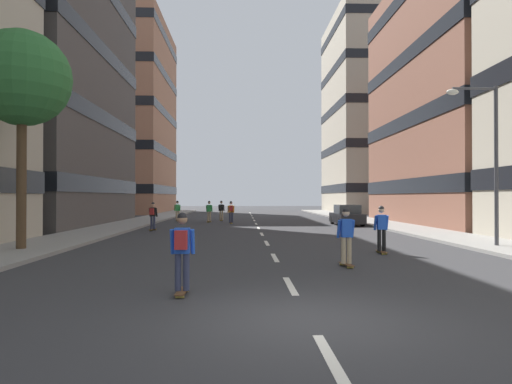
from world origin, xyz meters
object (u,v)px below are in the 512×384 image
(skater_1, at_px, (231,211))
(streetlamp_right, at_px, (487,147))
(skater_0, at_px, (221,210))
(street_tree_near, at_px, (22,79))
(skater_2, at_px, (381,227))
(parked_car_near, at_px, (347,216))
(skater_5, at_px, (177,210))
(skater_7, at_px, (209,210))
(skater_6, at_px, (153,214))
(skater_4, at_px, (182,248))
(skater_3, at_px, (346,234))

(skater_1, bearing_deg, streetlamp_right, -58.46)
(skater_0, bearing_deg, street_tree_near, -106.39)
(skater_2, bearing_deg, parked_car_near, 81.12)
(skater_5, bearing_deg, skater_2, -65.16)
(skater_5, height_order, skater_7, same)
(skater_1, distance_m, skater_6, 8.55)
(street_tree_near, bearing_deg, skater_5, 82.84)
(streetlamp_right, xyz_separation_m, skater_4, (-11.32, -8.42, -3.12))
(parked_car_near, bearing_deg, street_tree_near, -135.40)
(skater_0, distance_m, skater_1, 4.53)
(skater_4, xyz_separation_m, skater_5, (-4.32, 30.35, -0.03))
(street_tree_near, xyz_separation_m, skater_1, (7.61, 18.21, -5.61))
(street_tree_near, xyz_separation_m, skater_5, (2.82, 22.47, -5.64))
(parked_car_near, height_order, street_tree_near, street_tree_near)
(streetlamp_right, distance_m, skater_5, 27.11)
(skater_2, height_order, skater_7, same)
(street_tree_near, xyz_separation_m, skater_0, (6.66, 22.64, -5.64))
(streetlamp_right, height_order, skater_6, streetlamp_right)
(skater_5, bearing_deg, skater_0, 2.55)
(parked_car_near, relative_size, skater_4, 2.47)
(skater_4, distance_m, skater_5, 30.65)
(skater_0, bearing_deg, skater_3, -79.53)
(streetlamp_right, bearing_deg, skater_4, -143.34)
(skater_3, relative_size, skater_5, 1.00)
(skater_1, bearing_deg, skater_5, 138.32)
(skater_4, bearing_deg, skater_3, 40.83)
(streetlamp_right, distance_m, skater_2, 5.93)
(skater_2, bearing_deg, streetlamp_right, 16.59)
(skater_6, height_order, skater_7, same)
(skater_2, bearing_deg, skater_5, 114.84)
(skater_7, bearing_deg, parked_car_near, -21.98)
(skater_1, xyz_separation_m, skater_7, (-1.86, 2.11, -0.03))
(skater_5, bearing_deg, streetlamp_right, -54.52)
(parked_car_near, height_order, streetlamp_right, streetlamp_right)
(skater_1, xyz_separation_m, skater_2, (6.03, -19.10, -0.03))
(parked_car_near, xyz_separation_m, skater_4, (-9.15, -23.94, 0.32))
(skater_4, relative_size, skater_5, 1.00)
(parked_car_near, relative_size, skater_5, 2.47)
(street_tree_near, relative_size, skater_6, 4.70)
(skater_4, bearing_deg, skater_0, 90.90)
(parked_car_near, distance_m, streetlamp_right, 16.04)
(parked_car_near, distance_m, skater_3, 20.64)
(skater_0, xyz_separation_m, skater_4, (0.48, -30.52, 0.03))
(parked_car_near, height_order, skater_1, skater_1)
(skater_0, bearing_deg, skater_1, -77.86)
(skater_3, distance_m, skater_5, 27.92)
(skater_1, relative_size, skater_3, 1.00)
(skater_3, bearing_deg, parked_car_near, 76.84)
(parked_car_near, bearing_deg, skater_3, -103.16)
(skater_4, bearing_deg, skater_7, 92.83)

